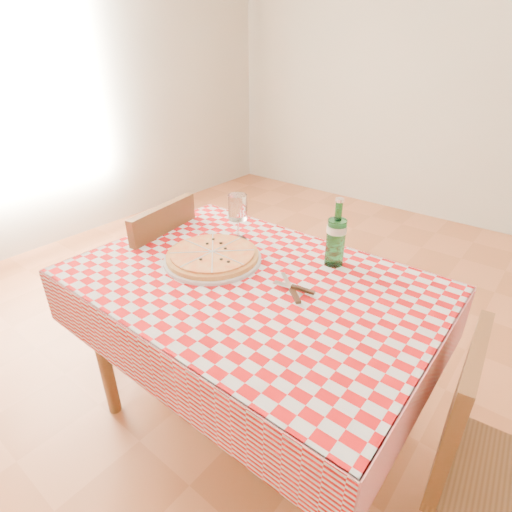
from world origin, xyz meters
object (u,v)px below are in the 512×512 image
(water_bottle, at_px, (336,232))
(wine_glass, at_px, (238,218))
(chair_near, at_px, (482,457))
(pizza_plate, at_px, (213,255))
(dining_table, at_px, (250,301))
(chair_far, at_px, (155,274))

(water_bottle, height_order, wine_glass, water_bottle)
(chair_near, relative_size, wine_glass, 4.06)
(pizza_plate, relative_size, water_bottle, 1.44)
(wine_glass, bearing_deg, chair_near, -10.11)
(pizza_plate, bearing_deg, water_bottle, 35.75)
(dining_table, relative_size, pizza_plate, 3.16)
(chair_near, distance_m, pizza_plate, 1.08)
(water_bottle, bearing_deg, chair_far, -164.56)
(pizza_plate, relative_size, wine_glass, 1.86)
(pizza_plate, xyz_separation_m, wine_glass, (-0.04, 0.20, 0.08))
(pizza_plate, xyz_separation_m, water_bottle, (0.38, 0.27, 0.11))
(chair_near, distance_m, water_bottle, 0.82)
(pizza_plate, bearing_deg, chair_near, 0.54)
(dining_table, distance_m, wine_glass, 0.38)
(dining_table, height_order, water_bottle, water_bottle)
(chair_far, bearing_deg, dining_table, 165.93)
(chair_near, relative_size, chair_far, 0.94)
(chair_far, xyz_separation_m, water_bottle, (0.84, 0.23, 0.39))
(chair_far, distance_m, water_bottle, 0.95)
(dining_table, bearing_deg, chair_far, 175.13)
(dining_table, relative_size, wine_glass, 5.88)
(dining_table, relative_size, chair_far, 1.36)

